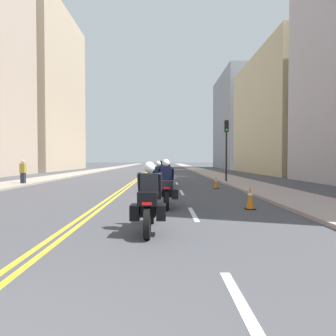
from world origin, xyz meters
TOP-DOWN VIEW (x-y plane):
  - ground_plane at (0.00, 48.00)m, footprint 264.00×264.00m
  - sidewalk_left at (-7.60, 48.00)m, footprint 2.72×144.00m
  - sidewalk_right at (7.60, 48.00)m, footprint 2.72×144.00m
  - centreline_yellow_inner at (-0.12, 48.00)m, footprint 0.12×132.00m
  - centreline_yellow_outer at (0.12, 48.00)m, footprint 0.12×132.00m
  - lane_dashes_white at (3.12, 29.00)m, footprint 0.14×56.40m
  - building_right_1 at (16.08, 35.99)m, footprint 6.37×19.36m
  - building_left_2 at (-17.02, 47.97)m, footprint 8.26×19.84m
  - building_right_2 at (15.94, 56.72)m, footprint 6.10×17.12m
  - motorcycle_0 at (1.91, 5.75)m, footprint 0.77×2.25m
  - motorcycle_1 at (2.31, 9.37)m, footprint 0.77×2.26m
  - motorcycle_2 at (1.96, 13.72)m, footprint 0.78×2.20m
  - motorcycle_3 at (2.34, 17.49)m, footprint 0.77×2.26m
  - motorcycle_4 at (2.04, 22.13)m, footprint 0.77×2.26m
  - traffic_cone_0 at (5.21, 16.12)m, footprint 0.31×0.31m
  - traffic_cone_1 at (5.09, 8.85)m, footprint 0.32×0.32m
  - traffic_light_near at (6.64, 20.35)m, footprint 0.28×0.38m
  - pedestrian_0 at (-6.85, 18.58)m, footprint 0.40×0.29m

SIDE VIEW (x-z plane):
  - ground_plane at x=0.00m, z-range 0.00..0.00m
  - centreline_yellow_inner at x=-0.12m, z-range 0.00..0.01m
  - centreline_yellow_outer at x=0.12m, z-range 0.00..0.01m
  - lane_dashes_white at x=3.12m, z-range 0.00..0.01m
  - sidewalk_left at x=-7.60m, z-range 0.00..0.12m
  - sidewalk_right at x=7.60m, z-range 0.00..0.12m
  - traffic_cone_0 at x=5.21m, z-range 0.00..0.70m
  - traffic_cone_1 at x=5.09m, z-range 0.00..0.79m
  - motorcycle_4 at x=2.04m, z-range -0.14..1.44m
  - motorcycle_2 at x=1.96m, z-range -0.14..1.44m
  - motorcycle_0 at x=1.91m, z-range -0.15..1.45m
  - motorcycle_1 at x=2.31m, z-range -0.18..1.48m
  - motorcycle_3 at x=2.34m, z-range -0.17..1.49m
  - pedestrian_0 at x=-6.85m, z-range 0.02..1.66m
  - traffic_light_near at x=6.64m, z-range 0.84..5.25m
  - building_right_1 at x=16.08m, z-range 0.00..14.10m
  - building_right_2 at x=15.94m, z-range 0.00..17.59m
  - building_left_2 at x=-17.02m, z-range 0.00..25.08m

